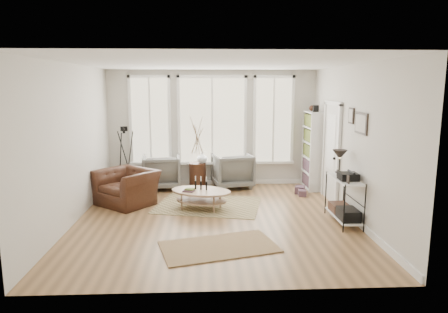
{
  "coord_description": "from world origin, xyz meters",
  "views": [
    {
      "loc": [
        -0.16,
        -7.31,
        2.49
      ],
      "look_at": [
        0.2,
        0.6,
        1.1
      ],
      "focal_mm": 32.0,
      "sensor_mm": 36.0,
      "label": 1
    }
  ],
  "objects_px": {
    "bookcase": "(312,150)",
    "coffee_table": "(201,194)",
    "armchair_right": "(232,170)",
    "accent_chair": "(127,187)",
    "side_table": "(197,154)",
    "low_shelf": "(344,195)",
    "armchair_left": "(162,172)"
  },
  "relations": [
    {
      "from": "coffee_table",
      "to": "armchair_left",
      "type": "height_order",
      "value": "armchair_left"
    },
    {
      "from": "side_table",
      "to": "armchair_right",
      "type": "bearing_deg",
      "value": -2.79
    },
    {
      "from": "coffee_table",
      "to": "side_table",
      "type": "bearing_deg",
      "value": 93.05
    },
    {
      "from": "side_table",
      "to": "low_shelf",
      "type": "bearing_deg",
      "value": -44.89
    },
    {
      "from": "armchair_left",
      "to": "accent_chair",
      "type": "height_order",
      "value": "armchair_left"
    },
    {
      "from": "armchair_left",
      "to": "side_table",
      "type": "distance_m",
      "value": 0.98
    },
    {
      "from": "low_shelf",
      "to": "side_table",
      "type": "distance_m",
      "value": 3.9
    },
    {
      "from": "armchair_right",
      "to": "accent_chair",
      "type": "bearing_deg",
      "value": 18.18
    },
    {
      "from": "coffee_table",
      "to": "low_shelf",
      "type": "bearing_deg",
      "value": -19.12
    },
    {
      "from": "bookcase",
      "to": "armchair_right",
      "type": "relative_size",
      "value": 2.19
    },
    {
      "from": "bookcase",
      "to": "low_shelf",
      "type": "xyz_separation_m",
      "value": [
        -0.06,
        -2.52,
        -0.44
      ]
    },
    {
      "from": "bookcase",
      "to": "side_table",
      "type": "height_order",
      "value": "bookcase"
    },
    {
      "from": "side_table",
      "to": "accent_chair",
      "type": "bearing_deg",
      "value": -136.65
    },
    {
      "from": "low_shelf",
      "to": "armchair_left",
      "type": "xyz_separation_m",
      "value": [
        -3.64,
        2.67,
        -0.09
      ]
    },
    {
      "from": "armchair_left",
      "to": "accent_chair",
      "type": "distance_m",
      "value": 1.45
    },
    {
      "from": "bookcase",
      "to": "coffee_table",
      "type": "height_order",
      "value": "bookcase"
    },
    {
      "from": "armchair_left",
      "to": "accent_chair",
      "type": "relative_size",
      "value": 0.8
    },
    {
      "from": "accent_chair",
      "to": "low_shelf",
      "type": "bearing_deg",
      "value": 21.05
    },
    {
      "from": "bookcase",
      "to": "coffee_table",
      "type": "distance_m",
      "value": 3.22
    },
    {
      "from": "armchair_right",
      "to": "accent_chair",
      "type": "relative_size",
      "value": 0.82
    },
    {
      "from": "low_shelf",
      "to": "side_table",
      "type": "relative_size",
      "value": 0.75
    },
    {
      "from": "low_shelf",
      "to": "armchair_right",
      "type": "bearing_deg",
      "value": 124.94
    },
    {
      "from": "low_shelf",
      "to": "accent_chair",
      "type": "relative_size",
      "value": 1.14
    },
    {
      "from": "coffee_table",
      "to": "accent_chair",
      "type": "height_order",
      "value": "accent_chair"
    },
    {
      "from": "bookcase",
      "to": "armchair_left",
      "type": "height_order",
      "value": "bookcase"
    },
    {
      "from": "bookcase",
      "to": "armchair_left",
      "type": "bearing_deg",
      "value": 177.68
    },
    {
      "from": "bookcase",
      "to": "accent_chair",
      "type": "bearing_deg",
      "value": -164.72
    },
    {
      "from": "armchair_left",
      "to": "side_table",
      "type": "relative_size",
      "value": 0.53
    },
    {
      "from": "bookcase",
      "to": "armchair_right",
      "type": "xyz_separation_m",
      "value": [
        -1.94,
        0.18,
        -0.53
      ]
    },
    {
      "from": "armchair_right",
      "to": "side_table",
      "type": "relative_size",
      "value": 0.54
    },
    {
      "from": "side_table",
      "to": "coffee_table",
      "type": "bearing_deg",
      "value": -86.95
    },
    {
      "from": "armchair_left",
      "to": "low_shelf",
      "type": "bearing_deg",
      "value": 138.46
    }
  ]
}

